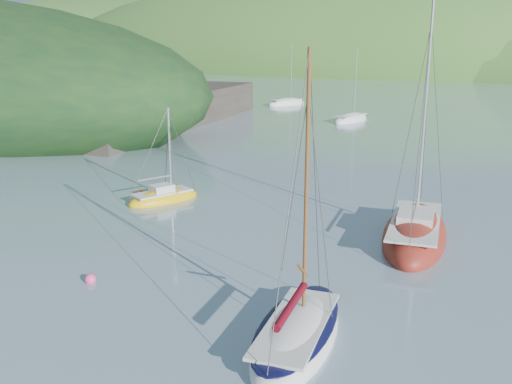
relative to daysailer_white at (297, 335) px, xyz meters
The scene contains 8 objects.
ground 4.02m from the daysailer_white, behind, with size 700.00×700.00×0.00m, color slate.
shoreline_hills 172.81m from the daysailer_white, 94.54° to the left, with size 690.00×135.00×56.00m.
daysailer_white is the anchor object (origin of this frame).
sloop_red 11.02m from the daysailer_white, 85.72° to the left, with size 4.28×8.64×12.22m.
sailboat_yellow 17.08m from the daysailer_white, 141.94° to the left, with size 3.24×4.72×5.83m.
distant_sloop_a 49.38m from the daysailer_white, 108.24° to the left, with size 3.19×6.46×8.83m.
distant_sloop_c 65.11m from the daysailer_white, 116.56° to the left, with size 4.57×6.77×9.13m.
mooring_buoys 6.00m from the daysailer_white, 106.79° to the left, with size 26.92×11.51×0.48m.
Camera 1 is at (10.62, -14.21, 9.01)m, focal length 40.00 mm.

